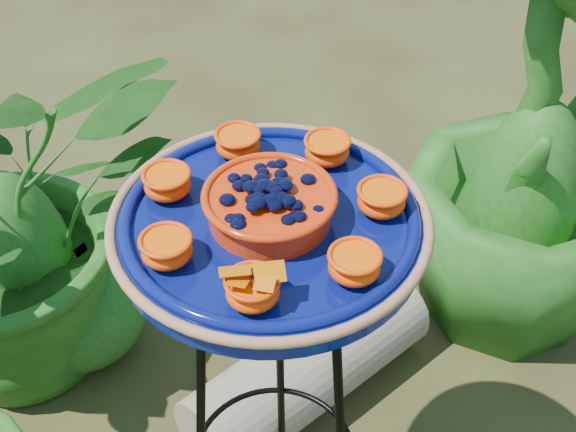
% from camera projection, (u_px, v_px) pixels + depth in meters
% --- Properties ---
extents(tripod_stand, '(0.35, 0.37, 0.93)m').
position_uv_depth(tripod_stand, '(273.00, 384.00, 1.48)').
color(tripod_stand, black).
rests_on(tripod_stand, ground).
extents(feeder_dish, '(0.49, 0.49, 0.11)m').
position_uv_depth(feeder_dish, '(270.00, 220.00, 1.21)').
color(feeder_dish, '#070F58').
rests_on(feeder_dish, tripod_stand).
extents(driftwood_log, '(0.65, 0.64, 0.23)m').
position_uv_depth(driftwood_log, '(308.00, 368.00, 2.06)').
color(driftwood_log, gray).
rests_on(driftwood_log, ground).
extents(shrub_back_left, '(1.16, 1.12, 0.98)m').
position_uv_depth(shrub_back_left, '(2.00, 209.00, 1.95)').
color(shrub_back_left, '#1C4A13').
rests_on(shrub_back_left, ground).
extents(shrub_back_right, '(0.90, 0.90, 1.15)m').
position_uv_depth(shrub_back_right, '(538.00, 147.00, 2.01)').
color(shrub_back_right, '#1C4A13').
rests_on(shrub_back_right, ground).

